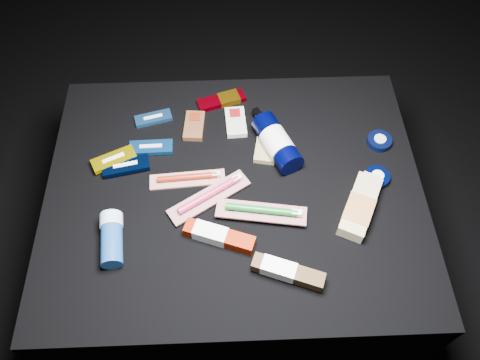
{
  "coord_description": "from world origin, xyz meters",
  "views": [
    {
      "loc": [
        -0.01,
        -0.65,
        1.43
      ],
      "look_at": [
        0.01,
        0.01,
        0.42
      ],
      "focal_mm": 35.0,
      "sensor_mm": 36.0,
      "label": 1
    }
  ],
  "objects_px": {
    "deodorant_stick": "(112,238)",
    "bodywash_bottle": "(360,208)",
    "lotion_bottle": "(277,142)",
    "toothpaste_carton_red": "(216,235)"
  },
  "relations": [
    {
      "from": "deodorant_stick",
      "to": "toothpaste_carton_red",
      "type": "relative_size",
      "value": 0.78
    },
    {
      "from": "bodywash_bottle",
      "to": "toothpaste_carton_red",
      "type": "height_order",
      "value": "bodywash_bottle"
    },
    {
      "from": "bodywash_bottle",
      "to": "toothpaste_carton_red",
      "type": "bearing_deg",
      "value": -143.71
    },
    {
      "from": "bodywash_bottle",
      "to": "toothpaste_carton_red",
      "type": "relative_size",
      "value": 1.09
    },
    {
      "from": "bodywash_bottle",
      "to": "deodorant_stick",
      "type": "height_order",
      "value": "deodorant_stick"
    },
    {
      "from": "deodorant_stick",
      "to": "lotion_bottle",
      "type": "bearing_deg",
      "value": 25.85
    },
    {
      "from": "lotion_bottle",
      "to": "bodywash_bottle",
      "type": "relative_size",
      "value": 1.15
    },
    {
      "from": "bodywash_bottle",
      "to": "deodorant_stick",
      "type": "relative_size",
      "value": 1.4
    },
    {
      "from": "deodorant_stick",
      "to": "toothpaste_carton_red",
      "type": "distance_m",
      "value": 0.25
    },
    {
      "from": "deodorant_stick",
      "to": "bodywash_bottle",
      "type": "bearing_deg",
      "value": -0.55
    }
  ]
}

